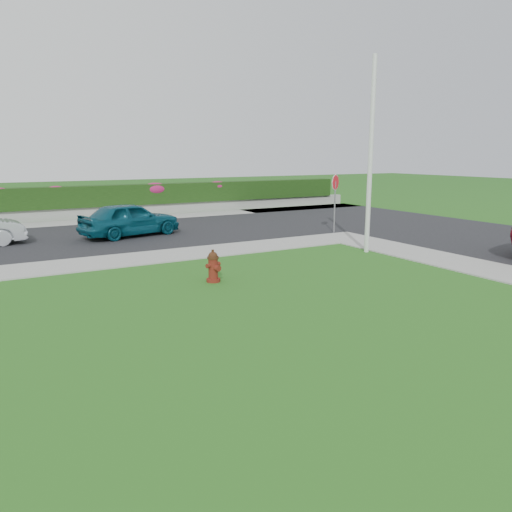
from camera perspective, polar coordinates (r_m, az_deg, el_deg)
ground at (r=9.45m, az=11.82°, el=-9.29°), size 120.00×120.00×0.00m
street_far at (r=20.85m, az=-26.67°, el=1.21°), size 26.00×8.00×0.04m
curb_corner at (r=20.51m, az=9.96°, el=2.12°), size 2.00×2.00×0.04m
sidewalk_beyond at (r=26.25m, az=-18.60°, el=3.73°), size 34.00×2.00×0.04m
retaining_wall at (r=27.68m, az=-19.25°, el=4.65°), size 34.00×0.40×0.60m
hedge at (r=27.70m, az=-19.40°, el=6.41°), size 32.00×0.90×1.10m
fire_hydrant at (r=13.21m, az=-4.90°, el=-1.22°), size 0.45×0.43×0.87m
sedan_teal at (r=20.95m, az=-14.21°, el=4.10°), size 4.33×2.54×1.38m
utility_pole at (r=17.40m, az=12.96°, el=11.01°), size 0.16×0.16×6.48m
stop_sign at (r=21.35m, az=9.04°, el=7.49°), size 0.62×0.33×2.51m
flower_clump_d at (r=27.38m, az=-21.91°, el=6.92°), size 1.01×0.65×0.51m
flower_clump_e at (r=28.56m, az=-11.46°, el=7.53°), size 1.39×0.89×0.69m
flower_clump_f at (r=29.97m, az=-4.46°, el=8.00°), size 1.14×0.73×0.57m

